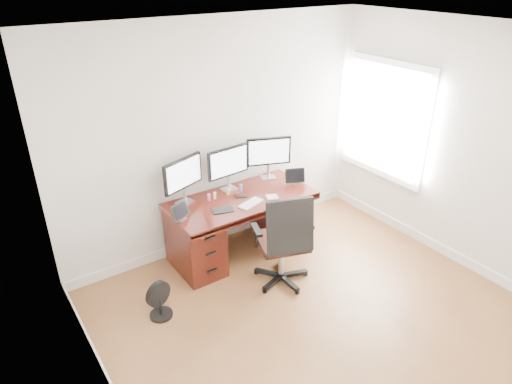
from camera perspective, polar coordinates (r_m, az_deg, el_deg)
ground at (r=4.56m, az=11.31°, el=-17.96°), size 4.50×4.50×0.00m
back_wall at (r=5.35m, az=-4.59°, el=6.82°), size 4.00×0.10×2.70m
right_wall at (r=5.33m, az=27.25°, el=3.80°), size 0.10×4.50×2.70m
desk at (r=5.43m, az=-1.98°, el=-3.87°), size 1.70×0.80×0.75m
office_chair at (r=4.94m, az=3.42°, el=-7.84°), size 0.75×0.75×1.11m
floor_fan at (r=4.71m, az=-11.95°, el=-13.14°), size 0.28×0.23×0.40m
monitor_left at (r=5.06m, az=-9.11°, el=2.09°), size 0.53×0.22×0.53m
monitor_center at (r=5.30m, az=-3.49°, el=3.59°), size 0.55×0.15×0.53m
monitor_right at (r=5.60m, az=1.60°, el=4.92°), size 0.52×0.23×0.53m
tablet_left at (r=4.83m, az=-9.40°, el=-2.49°), size 0.25×0.16×0.19m
tablet_right at (r=5.57m, az=4.96°, el=1.89°), size 0.25×0.16×0.19m
keyboard at (r=5.10m, az=-0.67°, el=-1.44°), size 0.32×0.21×0.01m
trackpad at (r=5.25m, az=2.01°, el=-0.62°), size 0.16×0.16×0.01m
drawing_tablet at (r=4.99m, az=-4.17°, el=-2.26°), size 0.25×0.20×0.01m
phone at (r=5.27m, az=-1.91°, el=-0.52°), size 0.15×0.12×0.01m
figurine_pink at (r=5.18m, az=-5.94°, el=-0.59°), size 0.04×0.04×0.09m
figurine_yellow at (r=5.21m, az=-5.17°, el=-0.37°), size 0.04×0.04×0.09m
figurine_orange at (r=5.29m, az=-3.60°, el=0.10°), size 0.04×0.04×0.09m
figurine_blue at (r=5.37m, az=-1.92°, el=0.60°), size 0.04×0.04×0.09m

